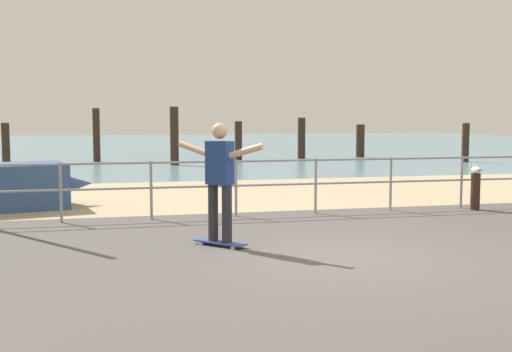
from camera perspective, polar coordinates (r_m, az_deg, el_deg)
name	(u,v)px	position (r m, az deg, el deg)	size (l,w,h in m)	color
ground_plane	(381,278)	(7.23, 11.39, -9.17)	(24.00, 10.00, 0.04)	#514C49
beach_strip	(238,194)	(14.76, -1.69, -1.66)	(24.00, 6.00, 0.04)	tan
sea_surface	(154,145)	(42.49, -9.34, 2.85)	(72.00, 50.00, 0.04)	slate
railing_fence	(194,180)	(11.10, -5.71, -0.38)	(13.74, 0.05, 1.05)	gray
skateboard	(220,243)	(8.71, -3.32, -6.13)	(0.69, 0.72, 0.08)	#334C8C
skateboarder	(220,175)	(8.57, -3.35, 0.11)	(1.05, 1.12, 1.65)	#26262B
bollard_short	(475,192)	(12.78, 19.51, -1.41)	(0.18, 0.18, 0.73)	#332319
seagull	(476,169)	(12.75, 19.55, 0.57)	(0.21, 0.48, 0.18)	white
groyne_post_0	(6,147)	(22.69, -22.01, 2.48)	(0.26, 0.26, 1.64)	#332319
groyne_post_1	(96,135)	(26.18, -14.46, 3.65)	(0.29, 0.29, 2.20)	#332319
groyne_post_2	(174,136)	(23.76, -7.52, 3.65)	(0.33, 0.33, 2.23)	#332319
groyne_post_3	(238,141)	(26.28, -1.63, 3.24)	(0.31, 0.31, 1.66)	#332319
groyne_post_4	(302,138)	(27.38, 4.20, 3.47)	(0.34, 0.34, 1.82)	#332319
groyne_post_5	(360,141)	(28.71, 9.56, 3.19)	(0.38, 0.38, 1.51)	#332319
groyne_post_6	(465,143)	(26.56, 18.70, 2.91)	(0.30, 0.30, 1.60)	#332319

